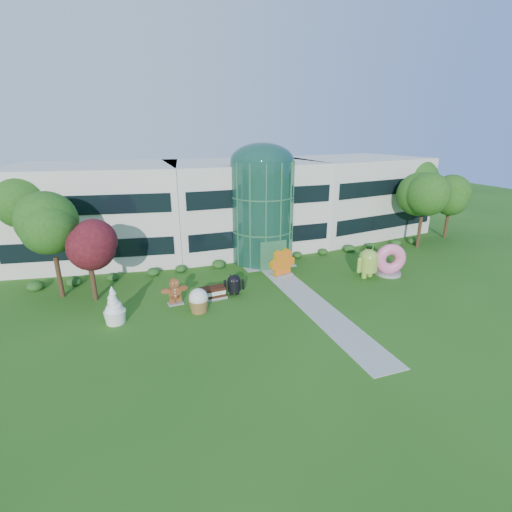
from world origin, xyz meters
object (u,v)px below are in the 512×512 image
object	(u,v)px
donut	(390,259)
android_black	(234,283)
android_green	(368,261)
gingerbread	(175,291)

from	to	relation	value
donut	android_black	bearing A→B (deg)	-165.63
android_green	donut	distance (m)	2.21
android_black	gingerbread	distance (m)	4.68
android_green	donut	world-z (taller)	android_green
android_green	gingerbread	xyz separation A→B (m)	(-16.97, 0.34, -0.48)
android_black	gingerbread	world-z (taller)	gingerbread
android_green	donut	size ratio (longest dim) A/B	1.03
android_green	gingerbread	distance (m)	16.98
android_green	android_black	world-z (taller)	android_green
android_green	android_black	size ratio (longest dim) A/B	1.55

